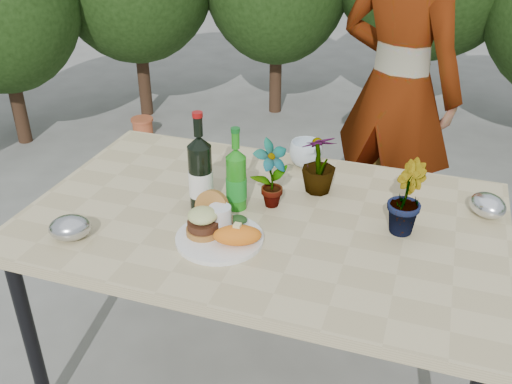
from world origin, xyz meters
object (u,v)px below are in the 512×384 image
(person, at_px, (397,90))
(wine_bottle, at_px, (201,173))
(dinner_plate, at_px, (220,238))
(patio_table, at_px, (263,229))

(person, bearing_deg, wine_bottle, 88.30)
(dinner_plate, height_order, person, person)
(dinner_plate, height_order, wine_bottle, wine_bottle)
(dinner_plate, relative_size, person, 0.16)
(wine_bottle, bearing_deg, dinner_plate, -51.09)
(patio_table, relative_size, dinner_plate, 5.71)
(patio_table, relative_size, person, 0.92)
(wine_bottle, xyz_separation_m, person, (0.53, 1.10, -0.01))
(patio_table, height_order, wine_bottle, wine_bottle)
(patio_table, bearing_deg, wine_bottle, -175.88)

